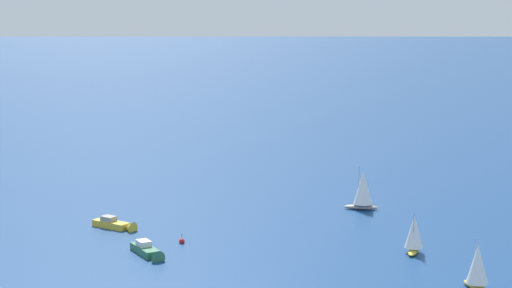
# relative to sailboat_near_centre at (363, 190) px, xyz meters

# --- Properties ---
(sailboat_near_centre) EXTENTS (5.28, 7.86, 9.78)m
(sailboat_near_centre) POSITION_rel_sailboat_near_centre_xyz_m (0.00, 0.00, 0.00)
(sailboat_near_centre) COLOR #9E9993
(sailboat_near_centre) RESTS_ON ground_plane
(sailboat_far_port) EXTENTS (5.84, 6.16, 8.56)m
(sailboat_far_port) POSITION_rel_sailboat_near_centre_xyz_m (44.09, 37.60, -0.56)
(sailboat_far_port) COLOR gold
(sailboat_far_port) RESTS_ON ground_plane
(motorboat_far_stbd) EXTENTS (3.77, 10.51, 2.98)m
(motorboat_far_stbd) POSITION_rel_sailboat_near_centre_xyz_m (39.78, -38.25, -3.66)
(motorboat_far_stbd) COLOR gold
(motorboat_far_stbd) RESTS_ON ground_plane
(sailboat_ahead) EXTENTS (6.46, 4.00, 8.06)m
(sailboat_ahead) POSITION_rel_sailboat_near_centre_xyz_m (28.31, 21.49, -0.78)
(sailboat_ahead) COLOR gold
(sailboat_ahead) RESTS_ON ground_plane
(motorboat_outer_ring_b) EXTENTS (7.98, 10.28, 3.05)m
(motorboat_outer_ring_b) POSITION_rel_sailboat_near_centre_xyz_m (53.04, -21.10, -3.64)
(motorboat_outer_ring_b) COLOR #33704C
(motorboat_outer_ring_b) RESTS_ON ground_plane
(marker_buoy) EXTENTS (1.10, 1.10, 2.10)m
(marker_buoy) POSITION_rel_sailboat_near_centre_xyz_m (42.93, -20.23, -4.07)
(marker_buoy) COLOR red
(marker_buoy) RESTS_ON ground_plane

